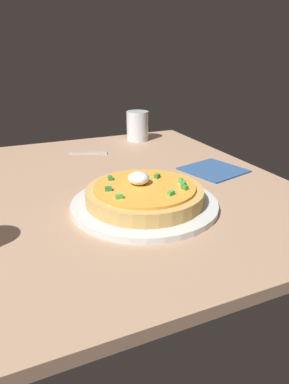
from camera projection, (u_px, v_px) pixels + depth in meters
dining_table at (87, 192)px, 78.69cm from camera, size 90.62×88.64×2.09cm
plate at (144, 204)px, 68.71cm from camera, size 29.06×29.06×1.19cm
pizza at (144, 193)px, 67.86cm from camera, size 23.13×23.13×5.75cm
cup_far at (138, 127)px, 116.48cm from camera, size 7.36×7.36×9.69cm
fork at (92, 153)px, 102.82cm from camera, size 10.97×5.07×0.50cm
napkin at (213, 170)px, 88.88cm from camera, size 16.61×16.61×0.40cm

